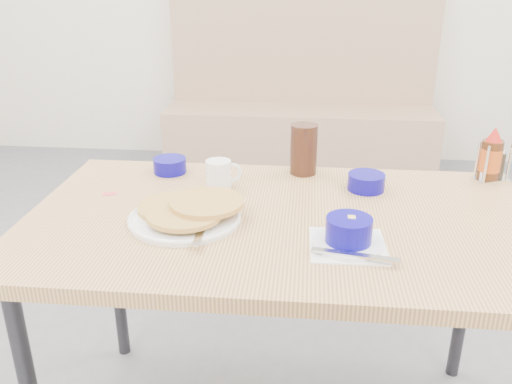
# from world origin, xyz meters

# --- Properties ---
(booth_bench) EXTENTS (1.90, 0.56, 1.22)m
(booth_bench) POSITION_xyz_m (0.00, 2.78, 0.35)
(booth_bench) COLOR tan
(booth_bench) RESTS_ON ground
(dining_table) EXTENTS (1.40, 0.80, 0.76)m
(dining_table) POSITION_xyz_m (0.00, 0.25, 0.70)
(dining_table) COLOR tan
(dining_table) RESTS_ON ground
(pancake_plate) EXTENTS (0.30, 0.32, 0.05)m
(pancake_plate) POSITION_xyz_m (-0.25, 0.20, 0.78)
(pancake_plate) COLOR white
(pancake_plate) RESTS_ON dining_table
(coffee_mug) EXTENTS (0.11, 0.08, 0.09)m
(coffee_mug) POSITION_xyz_m (-0.20, 0.44, 0.80)
(coffee_mug) COLOR white
(coffee_mug) RESTS_ON dining_table
(grits_setting) EXTENTS (0.21, 0.19, 0.08)m
(grits_setting) POSITION_xyz_m (0.16, 0.10, 0.79)
(grits_setting) COLOR white
(grits_setting) RESTS_ON dining_table
(creamer_bowl) EXTENTS (0.11, 0.11, 0.05)m
(creamer_bowl) POSITION_xyz_m (-0.39, 0.55, 0.78)
(creamer_bowl) COLOR #0A0580
(creamer_bowl) RESTS_ON dining_table
(butter_bowl) EXTENTS (0.11, 0.11, 0.05)m
(butter_bowl) POSITION_xyz_m (0.24, 0.47, 0.78)
(butter_bowl) COLOR #0A0580
(butter_bowl) RESTS_ON dining_table
(amber_tumbler) EXTENTS (0.09, 0.09, 0.16)m
(amber_tumbler) POSITION_xyz_m (0.05, 0.59, 0.84)
(amber_tumbler) COLOR #331A10
(amber_tumbler) RESTS_ON dining_table
(condiment_caddy) EXTENTS (0.12, 0.09, 0.12)m
(condiment_caddy) POSITION_xyz_m (0.64, 0.59, 0.80)
(condiment_caddy) COLOR silver
(condiment_caddy) RESTS_ON dining_table
(syrup_bottle) EXTENTS (0.07, 0.07, 0.17)m
(syrup_bottle) POSITION_xyz_m (0.63, 0.59, 0.83)
(syrup_bottle) COLOR #47230F
(syrup_bottle) RESTS_ON dining_table
(sugar_wrapper) EXTENTS (0.05, 0.04, 0.00)m
(sugar_wrapper) POSITION_xyz_m (-0.52, 0.36, 0.76)
(sugar_wrapper) COLOR #E04A55
(sugar_wrapper) RESTS_ON dining_table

